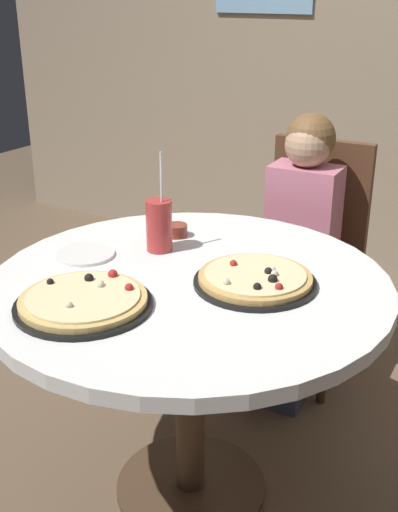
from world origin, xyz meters
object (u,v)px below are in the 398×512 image
dining_table (190,313)px  sauce_bowl (177,230)px  diner_child (293,273)px  pizza_cheese (84,301)px  pizza_veggie (255,279)px  soda_cup (159,225)px  plate_small (85,254)px  chair_wooden (310,247)px

dining_table → sauce_bowl: sauce_bowl is taller
diner_child → pizza_cheese: (-0.14, -1.01, 0.28)m
diner_child → pizza_veggie: size_ratio=3.20×
dining_table → soda_cup: bearing=146.4°
diner_child → plate_small: size_ratio=6.01×
dining_table → plate_small: 0.38m
dining_table → soda_cup: 0.30m
pizza_veggie → pizza_cheese: size_ratio=0.96×
plate_small → pizza_cheese: bearing=-49.0°
pizza_cheese → plate_small: 0.34m
pizza_veggie → pizza_cheese: 0.46m
pizza_cheese → plate_small: size_ratio=1.96×
pizza_veggie → plate_small: pizza_veggie is taller
pizza_cheese → sauce_bowl: bearing=98.0°
dining_table → chair_wooden: size_ratio=1.18×
dining_table → chair_wooden: (-0.01, 0.91, -0.11)m
pizza_cheese → sauce_bowl: size_ratio=5.05×
pizza_cheese → sauce_bowl: (-0.08, 0.54, 0.00)m
dining_table → diner_child: diner_child is taller
diner_child → soda_cup: bearing=-108.0°
pizza_cheese → chair_wooden: bearing=83.8°
diner_child → sauce_bowl: diner_child is taller
pizza_veggie → pizza_cheese: bearing=-131.8°
chair_wooden → plate_small: (-0.35, -0.94, 0.22)m
soda_cup → sauce_bowl: bearing=99.4°
dining_table → diner_child: size_ratio=1.04×
pizza_cheese → soda_cup: size_ratio=1.15×
chair_wooden → dining_table: bearing=-89.7°
sauce_bowl → plate_small: bearing=-117.0°
chair_wooden → pizza_veggie: bearing=-78.1°
dining_table → sauce_bowl: 0.35m
sauce_bowl → plate_small: sauce_bowl is taller
dining_table → plate_small: (-0.36, -0.03, 0.11)m
dining_table → pizza_cheese: (-0.14, -0.28, 0.12)m
diner_child → pizza_cheese: size_ratio=3.06×
chair_wooden → pizza_cheese: (-0.13, -1.19, 0.24)m
plate_small → diner_child: bearing=64.6°
soda_cup → plate_small: bearing=-136.2°
pizza_veggie → diner_child: bearing=104.2°
dining_table → chair_wooden: 0.92m
pizza_veggie → pizza_cheese: (-0.31, -0.35, -0.00)m
pizza_cheese → plate_small: bearing=131.0°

